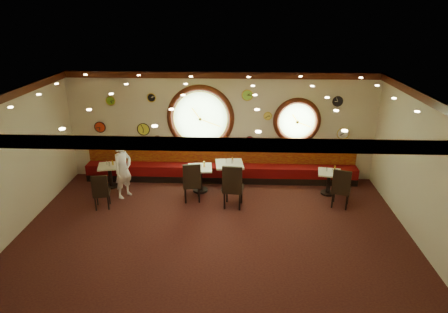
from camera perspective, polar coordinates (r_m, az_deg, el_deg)
floor at (r=9.63m, az=-1.32°, el=-10.07°), size 9.00×6.00×0.00m
ceiling at (r=8.44m, az=-1.50°, el=8.91°), size 9.00×6.00×0.02m
wall_back at (r=11.74m, az=-0.42°, el=4.29°), size 9.00×0.02×3.20m
wall_front at (r=6.24m, az=-3.29°, el=-11.60°), size 9.00×0.02×3.20m
wall_left at (r=10.24m, az=-27.40°, el=-0.66°), size 0.02×6.00×3.20m
wall_right at (r=9.72m, az=26.13°, el=-1.53°), size 0.02×6.00×3.20m
molding_back at (r=11.35m, az=-0.45°, el=11.55°), size 9.00×0.10×0.18m
molding_front at (r=5.63m, az=-3.56°, el=1.76°), size 9.00×0.10×0.18m
molding_left at (r=9.83m, az=-28.60°, el=7.56°), size 0.10×6.00×0.18m
molding_right at (r=9.28m, az=27.32°, el=7.13°), size 0.10×6.00×0.18m
banquette_base at (r=12.00m, az=-0.47°, el=-2.97°), size 8.00×0.55×0.20m
banquette_seat at (r=11.90m, az=-0.47°, el=-1.87°), size 8.00×0.55×0.30m
banquette_back at (r=11.95m, az=-0.42°, el=0.30°), size 8.00×0.10×0.55m
porthole_left_glass at (r=11.71m, az=-3.37°, el=5.49°), size 1.66×0.02×1.66m
porthole_left_frame at (r=11.70m, az=-3.38°, el=5.47°), size 1.98×0.18×1.98m
porthole_left_ring at (r=11.67m, az=-3.39°, el=5.43°), size 1.61×0.03×1.61m
porthole_right_glass at (r=11.78m, az=10.37°, el=5.01°), size 1.10×0.02×1.10m
porthole_right_frame at (r=11.76m, az=10.38°, el=4.99°), size 1.38×0.18×1.38m
porthole_right_ring at (r=11.73m, az=10.40°, el=4.95°), size 1.09×0.03×1.09m
wall_clock_0 at (r=11.80m, az=15.93°, el=7.60°), size 0.28×0.03×0.28m
wall_clock_1 at (r=11.81m, az=3.70°, el=2.32°), size 0.24×0.03×0.24m
wall_clock_2 at (r=11.62m, az=6.27°, el=5.78°), size 0.22×0.03×0.22m
wall_clock_3 at (r=12.43m, az=-17.29°, el=4.04°), size 0.32×0.03×0.32m
wall_clock_4 at (r=12.07m, az=-9.48°, el=2.47°), size 0.20×0.03×0.20m
wall_clock_5 at (r=11.76m, az=-10.32°, el=8.26°), size 0.24×0.03×0.24m
wall_clock_6 at (r=11.45m, az=3.35°, el=8.74°), size 0.30×0.03×0.30m
wall_clock_7 at (r=12.10m, az=-15.89°, el=7.67°), size 0.26×0.03×0.26m
wall_clock_8 at (r=12.07m, az=-11.43°, el=3.84°), size 0.36×0.03×0.36m
wall_clock_9 at (r=12.10m, az=16.64°, el=3.17°), size 0.34×0.03×0.34m
table_a at (r=11.91m, az=-15.97°, el=-2.33°), size 0.73×0.73×0.67m
table_b at (r=11.20m, az=-3.44°, el=-2.82°), size 0.73×0.73×0.73m
table_c at (r=11.20m, az=0.77°, el=-2.43°), size 0.83×0.83×0.82m
table_d at (r=11.40m, az=14.74°, el=-3.27°), size 0.70×0.70×0.66m
chair_a at (r=10.65m, az=-17.19°, el=-4.52°), size 0.48×0.48×0.60m
chair_b at (r=10.55m, az=-4.62°, el=-3.35°), size 0.53×0.53×0.68m
chair_c at (r=10.17m, az=1.25°, el=-3.93°), size 0.56×0.56×0.74m
chair_d at (r=10.64m, az=16.42°, el=-4.06°), size 0.58×0.58×0.67m
condiment_a_salt at (r=11.89m, az=-16.39°, el=-0.86°), size 0.04×0.04×0.10m
condiment_b_salt at (r=11.11m, az=-4.01°, el=-1.24°), size 0.03×0.03×0.10m
condiment_c_salt at (r=11.13m, az=0.31°, el=-0.59°), size 0.04×0.04×0.11m
condiment_d_salt at (r=11.32m, az=14.48°, el=-1.78°), size 0.04×0.04×0.11m
condiment_a_pepper at (r=11.74m, az=-16.09°, el=-1.07°), size 0.04×0.04×0.11m
condiment_b_pepper at (r=11.07m, az=-3.27°, el=-1.30°), size 0.04×0.04×0.10m
condiment_c_pepper at (r=11.06m, az=1.15°, el=-0.72°), size 0.04×0.04×0.11m
condiment_d_pepper at (r=11.26m, az=15.24°, el=-1.97°), size 0.04×0.04×0.11m
condiment_a_bottle at (r=11.79m, az=-15.61°, el=-0.84°), size 0.04×0.04×0.14m
condiment_b_bottle at (r=11.08m, az=-2.86°, el=-1.09°), size 0.05×0.05×0.17m
condiment_c_bottle at (r=11.18m, az=1.22°, el=-0.39°), size 0.04×0.04×0.14m
condiment_d_bottle at (r=11.32m, az=15.54°, el=-1.69°), size 0.06×0.06×0.18m
waiter at (r=11.09m, az=-14.23°, el=-1.85°), size 0.62×0.69×1.58m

